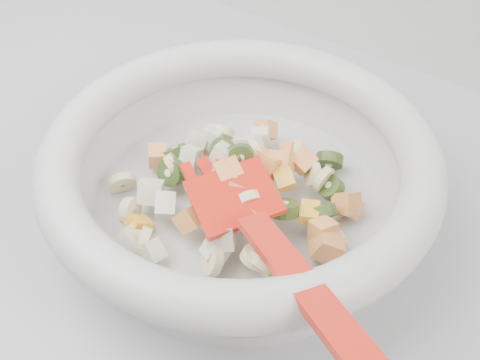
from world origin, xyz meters
The scene contains 1 object.
mixing_bowl centered at (-0.01, 1.40, 0.95)m, with size 0.42×0.35×0.12m.
Camera 1 is at (0.21, 1.09, 1.32)m, focal length 45.00 mm.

